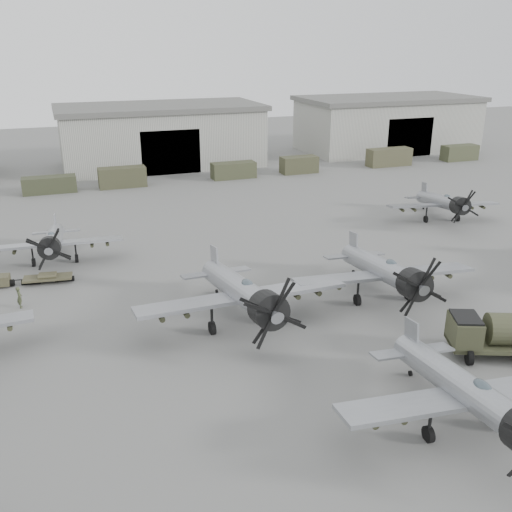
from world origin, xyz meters
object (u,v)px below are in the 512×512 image
at_px(aircraft_mid_1, 244,293).
at_px(fuel_tanker, 509,332).
at_px(aircraft_near_1, 472,395).
at_px(aircraft_mid_2, 386,272).
at_px(tug_trailer, 17,280).
at_px(ground_crew, 20,297).
at_px(aircraft_far_0, 53,241).
at_px(aircraft_far_1, 444,203).

height_order(aircraft_mid_1, fuel_tanker, aircraft_mid_1).
xyz_separation_m(aircraft_near_1, aircraft_mid_2, (4.14, 13.81, 0.09)).
height_order(aircraft_near_1, tug_trailer, aircraft_near_1).
xyz_separation_m(tug_trailer, ground_crew, (0.33, -4.16, 0.30)).
bearing_deg(aircraft_mid_1, ground_crew, 147.42).
bearing_deg(aircraft_far_0, fuel_tanker, -40.69).
xyz_separation_m(aircraft_near_1, aircraft_mid_1, (-6.31, 13.43, 0.23)).
height_order(fuel_tanker, tug_trailer, fuel_tanker).
relative_size(fuel_tanker, ground_crew, 4.73).
relative_size(aircraft_mid_2, fuel_tanker, 1.80).
distance_m(tug_trailer, ground_crew, 4.19).
bearing_deg(tug_trailer, aircraft_near_1, -45.23).
height_order(aircraft_far_1, tug_trailer, aircraft_far_1).
distance_m(aircraft_far_1, fuel_tanker, 26.58).
distance_m(aircraft_mid_1, fuel_tanker, 15.66).
bearing_deg(aircraft_near_1, aircraft_mid_2, 79.01).
bearing_deg(aircraft_mid_1, aircraft_far_1, 28.44).
distance_m(aircraft_mid_2, aircraft_far_1, 21.50).
bearing_deg(ground_crew, aircraft_near_1, -145.74).
bearing_deg(aircraft_far_1, aircraft_mid_2, -124.66).
height_order(tug_trailer, ground_crew, ground_crew).
xyz_separation_m(aircraft_mid_2, ground_crew, (-23.88, 7.78, -1.58)).
bearing_deg(tug_trailer, aircraft_mid_1, -35.00).
height_order(aircraft_far_0, fuel_tanker, aircraft_far_0).
height_order(aircraft_mid_2, ground_crew, aircraft_mid_2).
bearing_deg(aircraft_far_1, aircraft_near_1, -112.47).
bearing_deg(aircraft_near_1, aircraft_far_1, 60.66).
relative_size(aircraft_far_0, ground_crew, 7.34).
distance_m(aircraft_mid_1, ground_crew, 15.82).
xyz_separation_m(aircraft_near_1, aircraft_far_0, (-17.27, 29.25, -0.22)).
height_order(aircraft_near_1, aircraft_far_0, aircraft_near_1).
distance_m(aircraft_far_0, aircraft_far_1, 37.20).
relative_size(aircraft_mid_2, aircraft_far_0, 1.16).
xyz_separation_m(aircraft_mid_1, aircraft_far_1, (26.23, 14.98, -0.44)).
bearing_deg(aircraft_mid_2, aircraft_mid_1, -171.74).
xyz_separation_m(aircraft_mid_2, tug_trailer, (-24.22, 11.94, -1.87)).
height_order(aircraft_mid_2, aircraft_far_1, aircraft_mid_2).
xyz_separation_m(aircraft_mid_2, aircraft_far_1, (15.78, 14.60, -0.30)).
relative_size(aircraft_far_0, tug_trailer, 1.79).
distance_m(aircraft_mid_2, fuel_tanker, 9.10).
relative_size(tug_trailer, ground_crew, 4.09).
relative_size(aircraft_mid_2, ground_crew, 8.50).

